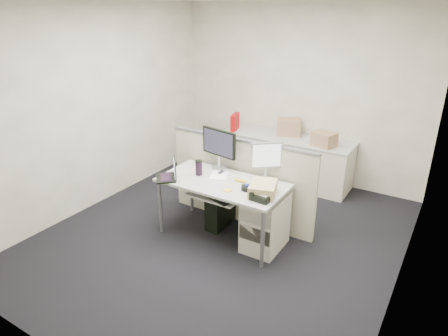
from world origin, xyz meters
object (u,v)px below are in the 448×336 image
Objects in this scene: laptop at (165,170)px; desk_phone at (262,197)px; monitor_main at (219,149)px; desk at (223,187)px.

laptop reaches higher than desk_phone.
laptop is at bearing -110.99° from monitor_main.
desk is 0.63m from desk_phone.
desk_phone is (0.60, -0.18, 0.10)m from desk.
desk is 7.13× the size of desk_phone.
laptop is at bearing -155.70° from desk.
desk_phone reaches higher than desk.
desk is 0.70m from laptop.
monitor_main is 1.01m from desk_phone.
desk_phone is at bearing 53.73° from laptop.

